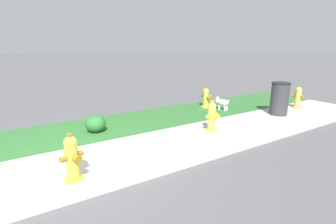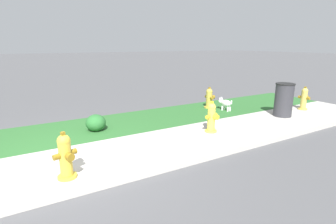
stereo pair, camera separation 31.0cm
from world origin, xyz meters
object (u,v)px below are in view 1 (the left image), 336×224
Objects in this scene: fire_hydrant_at_driveway at (298,97)px; shrub_bush_near_lamp at (95,124)px; fire_hydrant_across_street at (212,117)px; fire_hydrant_far_end at (72,159)px; trash_bin at (280,99)px; fire_hydrant_by_grass_verge at (206,98)px; small_white_dog at (222,102)px.

shrub_bush_near_lamp is (-6.33, 1.25, -0.16)m from fire_hydrant_at_driveway.
fire_hydrant_at_driveway is at bearing 170.66° from fire_hydrant_across_street.
trash_bin is (6.12, 0.69, 0.12)m from fire_hydrant_far_end.
trash_bin reaches higher than fire_hydrant_by_grass_verge.
shrub_bush_near_lamp is at bearing -134.44° from fire_hydrant_far_end.
fire_hydrant_at_driveway is at bearing 168.23° from fire_hydrant_far_end.
fire_hydrant_across_street is 1.59× the size of shrub_bush_near_lamp.
shrub_bush_near_lamp is at bearing 78.89° from small_white_dog.
fire_hydrant_at_driveway is 1.48× the size of small_white_dog.
small_white_dog is at bearing 125.97° from trash_bin.
fire_hydrant_at_driveway is 1.57× the size of shrub_bush_near_lamp.
fire_hydrant_across_street is at bearing 119.34° from small_white_dog.
fire_hydrant_at_driveway reaches higher than small_white_dog.
fire_hydrant_at_driveway is 3.00m from fire_hydrant_by_grass_verge.
fire_hydrant_far_end is 1.52× the size of small_white_dog.
fire_hydrant_by_grass_verge is at bearing -140.43° from fire_hydrant_across_street.
trash_bin is (0.99, -1.36, 0.25)m from small_white_dog.
trash_bin is 5.29m from shrub_bush_near_lamp.
fire_hydrant_across_street is at bearing -32.23° from shrub_bush_near_lamp.
fire_hydrant_far_end reaches higher than fire_hydrant_at_driveway.
small_white_dog is 4.10m from shrub_bush_near_lamp.
fire_hydrant_across_street reaches higher than fire_hydrant_by_grass_verge.
fire_hydrant_by_grass_verge is 1.37× the size of small_white_dog.
fire_hydrant_at_driveway is at bearing 58.69° from fire_hydrant_by_grass_verge.
fire_hydrant_by_grass_verge is at bearing -131.81° from fire_hydrant_at_driveway.
fire_hydrant_across_street is 0.99× the size of fire_hydrant_far_end.
small_white_dog is (1.73, 1.44, -0.13)m from fire_hydrant_across_street.
fire_hydrant_far_end is at bearing -58.61° from fire_hydrant_by_grass_verge.
trash_bin is at bearing 36.41° from fire_hydrant_by_grass_verge.
fire_hydrant_at_driveway is at bearing 7.68° from trash_bin.
trash_bin reaches higher than fire_hydrant_across_street.
fire_hydrant_far_end is 1.11× the size of fire_hydrant_by_grass_verge.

